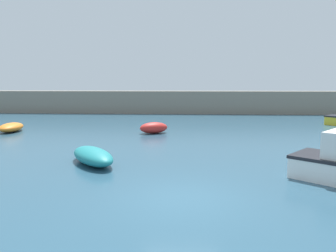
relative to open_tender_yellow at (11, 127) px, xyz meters
The scene contains 5 objects.
ground_plane 18.28m from the open_tender_yellow, 46.38° to the right, with size 120.00×120.00×0.20m, color #284C60.
harbor_breakwater 19.92m from the open_tender_yellow, 50.68° to the left, with size 52.21×2.51×2.59m, color gray.
open_tender_yellow is the anchor object (origin of this frame).
rowboat_white_midwater 12.59m from the open_tender_yellow, 46.42° to the right, with size 3.03×3.49×0.71m.
dinghy_near_pier 10.48m from the open_tender_yellow, ahead, with size 2.29×1.87×0.79m.
Camera 1 is at (0.16, -9.73, 3.54)m, focal length 35.00 mm.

